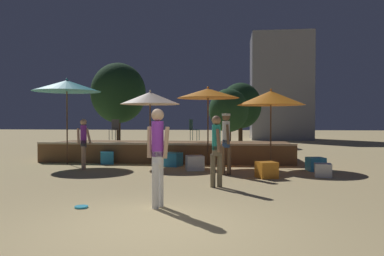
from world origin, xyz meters
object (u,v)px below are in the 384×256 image
Objects in this scene: person_1 at (84,142)px; bistro_chair_1 at (193,128)px; person_2 at (158,152)px; background_tree_0 at (118,93)px; patio_umbrella_0 at (208,93)px; cube_seat_4 at (107,158)px; cube_seat_5 at (267,170)px; person_3 at (216,148)px; background_tree_1 at (241,106)px; frisbee_disc at (81,207)px; patio_umbrella_2 at (271,98)px; patio_umbrella_3 at (150,98)px; cube_seat_3 at (173,159)px; patio_umbrella_1 at (67,86)px; person_0 at (226,139)px; cube_seat_0 at (316,164)px; cube_seat_2 at (323,170)px; bistro_chair_0 at (115,127)px; background_tree_2 at (229,111)px.

person_1 is 1.91× the size of bistro_chair_1.
person_2 is 19.51m from background_tree_0.
cube_seat_4 is (-3.86, 0.03, -2.42)m from patio_umbrella_0.
cube_seat_5 is 2.28m from person_3.
background_tree_1 is (2.20, 8.96, 1.28)m from bistro_chair_1.
frisbee_disc is (-1.93, -6.97, -2.64)m from patio_umbrella_0.
patio_umbrella_2 is 11.40m from background_tree_1.
cube_seat_3 is at bearing -30.03° from patio_umbrella_3.
patio_umbrella_1 is 12.93× the size of frisbee_disc.
person_1 is at bearing -49.60° from patio_umbrella_1.
person_3 is 1.98× the size of bistro_chair_1.
background_tree_0 is 8.45m from background_tree_1.
patio_umbrella_3 reaches higher than person_0.
patio_umbrella_0 is 4.78× the size of cube_seat_0.
cube_seat_2 is at bearing -113.37° from person_1.
bistro_chair_1 reaches higher than frisbee_disc.
background_tree_1 is at bearing 70.41° from person_0.
frisbee_disc is at bearing -74.62° from background_tree_0.
person_3 is at bearing -36.35° from patio_umbrella_1.
patio_umbrella_0 is 2.23m from patio_umbrella_3.
background_tree_1 is at bearing 64.79° from bistro_chair_0.
patio_umbrella_2 is 4.49m from patio_umbrella_3.
person_2 is 18.12m from background_tree_1.
person_1 is 6.27m from person_2.
person_3 is 6.83m from bistro_chair_1.
cube_seat_4 is at bearing -74.63° from background_tree_0.
background_tree_0 reaches higher than person_0.
cube_seat_4 is (1.50, 0.19, -2.74)m from patio_umbrella_1.
person_2 is at bearing -121.92° from person_0.
background_tree_2 reaches higher than cube_seat_2.
cube_seat_4 reaches higher than cube_seat_0.
patio_umbrella_3 is 4.55× the size of cube_seat_4.
cube_seat_4 is 7.26m from frisbee_disc.
cube_seat_2 is 5.23m from cube_seat_3.
cube_seat_0 is 0.11× the size of background_tree_0.
cube_seat_3 is at bearing -177.14° from patio_umbrella_2.
background_tree_0 reaches higher than cube_seat_4.
person_1 is (-6.35, -1.46, -1.53)m from patio_umbrella_2.
cube_seat_0 is at bearing -15.88° from bistro_chair_0.
patio_umbrella_0 is at bearing 90.31° from person_0.
background_tree_1 is at bearing 59.21° from patio_umbrella_1.
cube_seat_3 is at bearing -102.94° from background_tree_1.
patio_umbrella_1 reaches higher than cube_seat_0.
background_tree_1 is at bearing 77.06° from cube_seat_3.
cube_seat_5 is at bearing -20.17° from patio_umbrella_1.
cube_seat_0 is 0.86× the size of cube_seat_3.
bistro_chair_0 reaches higher than cube_seat_0.
cube_seat_0 is at bearing 46.40° from frisbee_disc.
background_tree_0 reaches higher than frisbee_disc.
background_tree_2 reaches higher than frisbee_disc.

